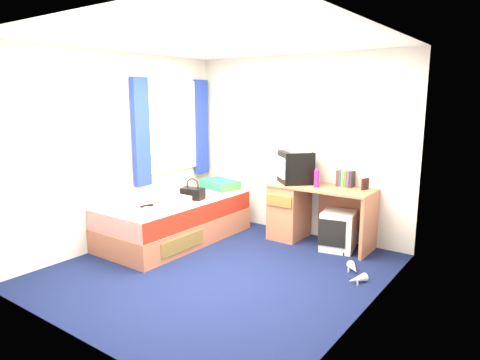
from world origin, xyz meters
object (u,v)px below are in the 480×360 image
Objects in this scene: aerosol_can at (318,179)px; colour_swatch_fan at (149,208)px; magazine at (181,195)px; handbag at (193,193)px; towel at (176,200)px; desk at (302,209)px; pink_water_bottle at (317,179)px; pillow at (220,184)px; picture_frame at (365,184)px; bed at (176,220)px; crt_tv at (295,167)px; vcr at (296,148)px; water_bottle at (154,199)px; storage_cube at (338,231)px; white_heels at (355,273)px; remote_control at (147,206)px.

aerosol_can is 0.78× the size of colour_swatch_fan.
handbag is at bearing -10.65° from magazine.
towel is (-1.35, -1.18, -0.24)m from aerosol_can.
pink_water_bottle is (0.24, -0.08, 0.45)m from desk.
pillow is 3.22× the size of aerosol_can.
picture_frame is 0.50× the size of magazine.
pink_water_bottle is 0.65× the size of handbag.
handbag is at bearing 44.66° from bed.
vcr reaches higher than crt_tv.
picture_frame is 2.62m from water_bottle.
pillow is at bearing 92.24° from colour_swatch_fan.
vcr is at bearing 162.00° from storage_cube.
storage_cube is 2.33× the size of pink_water_bottle.
desk reaches higher than magazine.
bed reaches higher than white_heels.
storage_cube is 1.72× the size of magazine.
pillow is 0.70m from magazine.
pink_water_bottle is 1.82m from magazine.
aerosol_can is (0.21, 0.02, 0.43)m from desk.
remote_control is (-1.25, -1.44, -0.65)m from vcr.
pink_water_bottle is at bearing -71.98° from aerosol_can.
desk reaches higher than storage_cube.
pillow is at bearing 179.84° from pink_water_bottle.
colour_swatch_fan is 0.45× the size of white_heels.
storage_cube is 2.04m from towel.
remote_control is (-1.36, -1.43, 0.14)m from desk.
handbag is (-1.06, -0.82, -0.58)m from vcr.
colour_swatch_fan is (-1.46, -1.51, -0.29)m from aerosol_can.
pillow reaches higher than white_heels.
towel reaches higher than remote_control.
desk is 1.62m from magazine.
desk is at bearing 45.40° from towel.
white_heels is (2.39, 0.68, -0.51)m from remote_control.
towel is at bearing -87.50° from crt_tv.
desk reaches higher than water_bottle.
towel is 1.96× the size of remote_control.
aerosol_can reaches higher than bed.
crt_tv is at bearing 48.33° from towel.
vcr reaches higher than water_bottle.
handbag reaches higher than pillow.
aerosol_can is (1.54, 0.99, 0.57)m from bed.
crt_tv reaches higher than pillow.
bed is 1.82m from vcr.
desk is at bearing 50.11° from colour_swatch_fan.
bed is 4.12× the size of white_heels.
colour_swatch_fan is (-2.03, -1.62, -0.27)m from picture_frame.
towel is at bearing 12.82° from water_bottle.
storage_cube is 0.98m from crt_tv.
towel is at bearing -169.40° from white_heels.
pillow is 1.97× the size of magazine.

